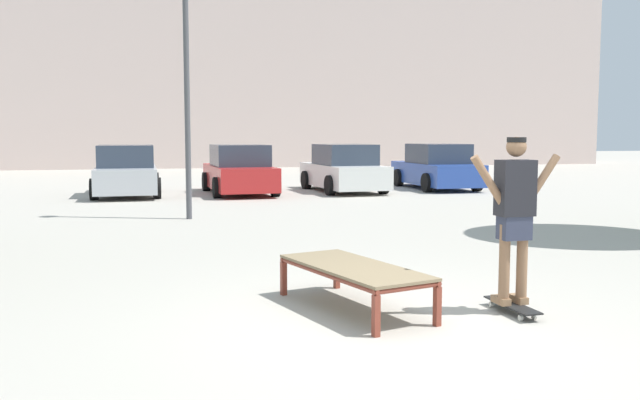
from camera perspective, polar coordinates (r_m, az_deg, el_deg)
The scene contains 10 objects.
ground_plane at distance 6.69m, azimuth 6.92°, elevation -10.24°, with size 120.00×120.00×0.00m, color #B2AA9E.
building_facade at distance 39.69m, azimuth -5.90°, elevation 10.16°, with size 42.49×4.00×10.14m, color beige.
skate_box at distance 7.10m, azimuth 2.83°, elevation -5.84°, with size 1.26×2.04×0.46m.
skateboard at distance 7.29m, azimuth 15.71°, elevation -8.47°, with size 0.23×0.81×0.09m.
skater at distance 7.12m, azimuth 15.91°, elevation -0.66°, with size 1.00×0.29×1.69m.
car_silver at distance 21.09m, azimuth -15.84°, elevation 2.24°, with size 1.98×4.23×1.50m.
car_red at distance 21.06m, azimuth -6.75°, elevation 2.40°, with size 2.07×4.28×1.50m.
car_white at distance 21.79m, azimuth 1.97°, elevation 2.54°, with size 2.12×4.30×1.50m.
car_blue at distance 23.22m, azimuth 9.69°, elevation 2.64°, with size 1.94×4.21×1.50m.
light_post at distance 14.99m, azimuth -11.11°, elevation 13.11°, with size 0.36×0.36×5.83m.
Camera 1 is at (-2.26, -6.03, 1.81)m, focal length 38.39 mm.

